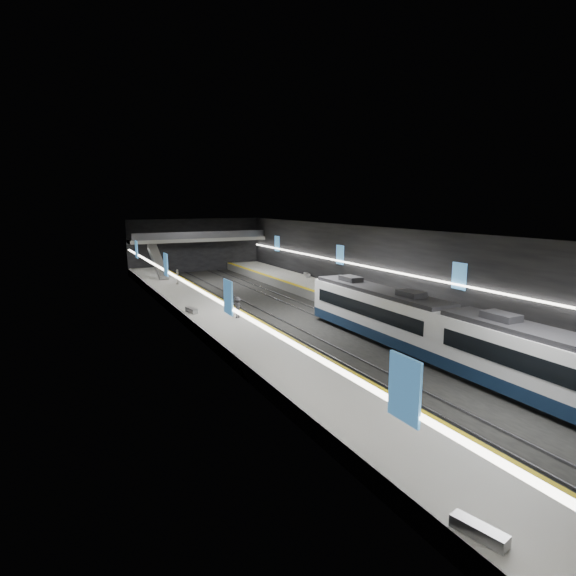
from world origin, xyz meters
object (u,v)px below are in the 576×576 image
bench_left_far (192,310)px  passenger_left_b (237,308)px  train (449,334)px  bench_left_near (479,531)px  passenger_left_a (177,277)px  bench_right_near (460,318)px  bench_right_far (307,275)px  escalator (158,262)px

bench_left_far → passenger_left_b: 4.64m
train → bench_left_near: 17.97m
passenger_left_a → passenger_left_b: passenger_left_b is taller
bench_right_near → passenger_left_a: passenger_left_a is taller
bench_left_far → passenger_left_a: (2.48, 15.25, 0.65)m
train → bench_left_far: train is taller
bench_right_near → passenger_left_a: (-16.26, 27.69, 0.62)m
bench_right_far → passenger_left_b: size_ratio=1.08×
escalator → bench_left_far: 22.52m
escalator → bench_right_near: (17.00, -34.82, -1.66)m
bench_right_near → passenger_left_b: bearing=170.8°
train → bench_right_far: bearing=77.5°
passenger_left_b → escalator: bearing=-96.6°
passenger_left_a → bench_right_far: bearing=83.7°
escalator → bench_left_near: size_ratio=4.88×
train → bench_right_far: (7.00, 31.68, -0.97)m
bench_right_far → train: bearing=-85.4°
bench_left_near → passenger_left_b: bearing=69.0°
bench_left_far → passenger_left_b: passenger_left_b is taller
train → escalator: 41.82m
bench_left_far → bench_right_far: 23.08m
train → passenger_left_a: train is taller
bench_left_near → train: bearing=33.5°
bench_right_near → passenger_left_a: bearing=140.5°
escalator → passenger_left_a: 7.25m
bench_left_near → bench_left_far: bench_left_far is taller
escalator → passenger_left_a: escalator is taller
bench_left_far → bench_right_near: bearing=-41.9°
train → passenger_left_a: size_ratio=17.49×
train → bench_right_near: (7.00, 5.78, -0.96)m
bench_right_near → bench_left_near: bearing=-114.8°
bench_left_near → bench_right_near: (19.00, 19.11, 0.04)m
escalator → passenger_left_a: (0.74, -7.14, -1.04)m
train → escalator: bearing=103.8°
bench_right_near → bench_right_far: bench_right_near is taller
train → bench_left_far: bearing=122.8°
bench_left_near → bench_left_far: (0.26, 31.55, 0.01)m
escalator → bench_right_near: size_ratio=4.13×
bench_right_far → bench_right_near: bearing=-72.9°
bench_left_near → bench_right_far: size_ratio=0.87×
train → bench_right_near: size_ratio=15.49×
escalator → passenger_left_b: 26.00m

